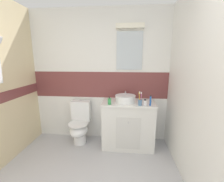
{
  "coord_description": "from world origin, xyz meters",
  "views": [
    {
      "loc": [
        0.5,
        -0.4,
        1.59
      ],
      "look_at": [
        0.28,
        2.01,
        1.07
      ],
      "focal_mm": 23.67,
      "sensor_mm": 36.0,
      "label": 1
    }
  ],
  "objects": [
    {
      "name": "soap_dispenser",
      "position": [
        0.24,
        1.95,
        0.9
      ],
      "size": [
        0.06,
        0.06,
        0.14
      ],
      "color": "green",
      "rests_on": "vanity_cabinet"
    },
    {
      "name": "perfume_flask_small",
      "position": [
        0.83,
        1.96,
        0.9
      ],
      "size": [
        0.04,
        0.03,
        0.1
      ],
      "color": "white",
      "rests_on": "vanity_cabinet"
    },
    {
      "name": "wall_back_tiled",
      "position": [
        0.01,
        2.45,
        1.26
      ],
      "size": [
        3.2,
        0.2,
        2.5
      ],
      "color": "white",
      "rests_on": "ground_plane"
    },
    {
      "name": "vanity_cabinet",
      "position": [
        0.56,
        2.14,
        0.43
      ],
      "size": [
        0.93,
        0.54,
        0.85
      ],
      "color": "silver",
      "rests_on": "ground_plane"
    },
    {
      "name": "wall_right_plain",
      "position": [
        1.35,
        1.2,
        1.25
      ],
      "size": [
        0.1,
        3.48,
        2.5
      ],
      "primitive_type": "cube",
      "color": "white",
      "rests_on": "ground_plane"
    },
    {
      "name": "toothpaste_tube_upright",
      "position": [
        0.91,
        1.94,
        0.93
      ],
      "size": [
        0.03,
        0.03,
        0.17
      ],
      "color": "#2659B2",
      "rests_on": "vanity_cabinet"
    },
    {
      "name": "toilet",
      "position": [
        -0.36,
        2.16,
        0.37
      ],
      "size": [
        0.37,
        0.5,
        0.81
      ],
      "color": "white",
      "rests_on": "ground_plane"
    },
    {
      "name": "toothbrush_cup",
      "position": [
        0.75,
        1.94,
        0.91
      ],
      "size": [
        0.07,
        0.07,
        0.23
      ],
      "color": "#4C7299",
      "rests_on": "vanity_cabinet"
    },
    {
      "name": "sink_basin",
      "position": [
        0.5,
        2.13,
        0.91
      ],
      "size": [
        0.36,
        0.4,
        0.16
      ],
      "color": "white",
      "rests_on": "vanity_cabinet"
    }
  ]
}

